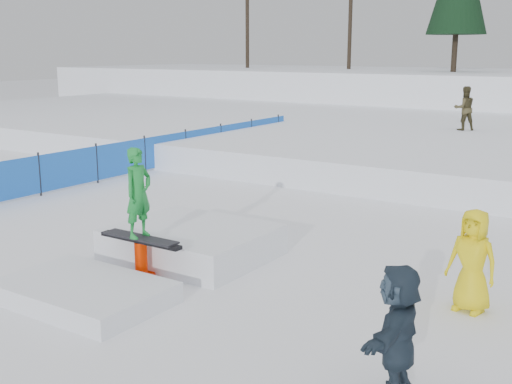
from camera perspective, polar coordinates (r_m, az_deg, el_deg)
The scene contains 7 objects.
ground at distance 10.52m, azimuth -8.38°, elevation -7.52°, with size 120.00×120.00×0.00m, color white.
snow_midrise at distance 24.46m, azimuth 17.40°, elevation 4.48°, with size 50.00×18.00×0.80m, color white.
safety_fence at distance 19.39m, azimuth -9.85°, elevation 3.34°, with size 0.05×16.00×1.10m.
walker_olive at distance 23.87m, azimuth 18.04°, elevation 7.08°, with size 0.75×0.58×1.54m, color #3C371F.
spectator_yellow at distance 9.40m, azimuth 18.68°, elevation -5.80°, with size 0.72×0.47×1.46m, color yellow.
spectator_dark at distance 6.89m, azimuth 12.49°, elevation -12.12°, with size 1.37×0.44×1.48m, color #243342.
jib_rail_feature at distance 10.85m, azimuth -8.07°, elevation -5.18°, with size 2.60×4.40×2.11m.
Camera 1 is at (6.65, -7.32, 3.58)m, focal length 45.00 mm.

